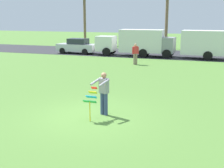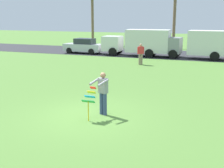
# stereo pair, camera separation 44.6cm
# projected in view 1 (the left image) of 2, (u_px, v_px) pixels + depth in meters

# --- Properties ---
(ground_plane) EXTENTS (120.00, 120.00, 0.00)m
(ground_plane) POSITION_uv_depth(u_px,v_px,m) (89.00, 116.00, 11.75)
(ground_plane) COLOR #568438
(road_strip) EXTENTS (120.00, 8.00, 0.01)m
(road_strip) POSITION_uv_depth(u_px,v_px,m) (167.00, 54.00, 30.95)
(road_strip) COLOR #2D2D33
(road_strip) RESTS_ON ground
(person_kite_flyer) EXTENTS (0.70, 0.76, 1.73)m
(person_kite_flyer) POSITION_uv_depth(u_px,v_px,m) (104.00, 92.00, 11.69)
(person_kite_flyer) COLOR #384772
(person_kite_flyer) RESTS_ON ground
(kite_held) EXTENTS (0.52, 0.64, 1.25)m
(kite_held) POSITION_uv_depth(u_px,v_px,m) (91.00, 98.00, 11.11)
(kite_held) COLOR red
(kite_held) RESTS_ON ground
(parked_car_silver) EXTENTS (4.23, 1.89, 1.60)m
(parked_car_silver) POSITION_uv_depth(u_px,v_px,m) (77.00, 46.00, 31.42)
(parked_car_silver) COLOR silver
(parked_car_silver) RESTS_ON ground
(parked_truck_white_box) EXTENTS (6.75, 2.25, 2.62)m
(parked_truck_white_box) POSITION_uv_depth(u_px,v_px,m) (133.00, 42.00, 29.35)
(parked_truck_white_box) COLOR silver
(parked_truck_white_box) RESTS_ON ground
(parked_truck_grey_van) EXTENTS (6.76, 2.27, 2.62)m
(parked_truck_grey_van) POSITION_uv_depth(u_px,v_px,m) (196.00, 44.00, 27.48)
(parked_truck_grey_van) COLOR gray
(parked_truck_grey_van) RESTS_ON ground
(person_walker_near) EXTENTS (0.50, 0.38, 1.73)m
(person_walker_near) POSITION_uv_depth(u_px,v_px,m) (135.00, 53.00, 24.14)
(person_walker_near) COLOR gray
(person_walker_near) RESTS_ON ground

